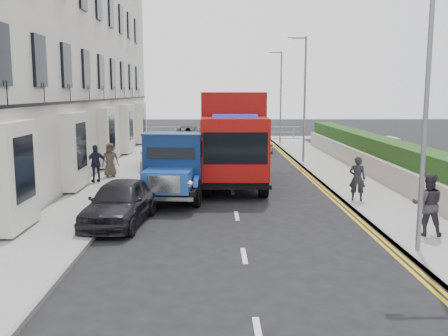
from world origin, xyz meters
The scene contains 22 objects.
ground centered at (0.00, 0.00, 0.00)m, with size 120.00×120.00×0.00m, color black.
pavement_west centered at (-5.20, 9.00, 0.06)m, with size 2.40×38.00×0.12m, color gray.
pavement_east centered at (5.30, 9.00, 0.06)m, with size 2.60×38.00×0.12m, color gray.
promenade centered at (0.00, 29.00, 0.06)m, with size 30.00×2.50×0.12m, color gray.
sea_plane centered at (0.00, 60.00, 0.00)m, with size 120.00×120.00×0.00m, color slate.
terrace_west centered at (-9.47, 13.00, 7.17)m, with size 6.31×30.20×14.25m.
garden_east centered at (7.21, 9.00, 0.90)m, with size 1.45×28.00×1.75m.
seafront_railing centered at (0.00, 28.20, 0.58)m, with size 13.00×0.08×1.11m.
lamp_near centered at (4.18, -2.00, 4.00)m, with size 1.23×0.18×7.00m.
lamp_mid centered at (4.18, 14.00, 4.00)m, with size 1.23×0.18×7.00m.
lamp_far centered at (4.18, 24.00, 4.00)m, with size 1.23×0.18×7.00m.
bedford_lorry centered at (-2.16, 4.29, 1.15)m, with size 2.58×5.44×2.49m.
red_lorry centered at (0.09, 7.98, 2.12)m, with size 2.69×7.64×3.99m.
parked_car_front centered at (-3.60, 1.09, 0.68)m, with size 1.62×4.02×1.37m, color black.
parked_car_mid centered at (-2.60, 7.00, 0.61)m, with size 1.30×3.72×1.23m, color #5579B8.
parked_car_rear centered at (-3.60, 12.00, 0.68)m, with size 1.90×4.68×1.36m, color silver.
seafront_car_left centered at (-2.65, 24.27, 0.72)m, with size 2.40×5.20×1.45m, color black.
seafront_car_right centered at (2.04, 20.00, 0.66)m, with size 1.57×3.89×1.33m, color silver.
pedestrian_east_near centered at (4.40, 3.71, 0.92)m, with size 0.58×0.38×1.60m, color black.
pedestrian_east_far centered at (5.07, -0.68, 0.98)m, with size 0.83×0.65×1.71m, color #342D37.
pedestrian_west_near centered at (-5.85, 7.65, 0.93)m, with size 0.95×0.40×1.62m, color #1C2032.
pedestrian_west_far centered at (-5.52, 9.02, 0.90)m, with size 0.76×0.50×1.57m, color #463C32.
Camera 1 is at (-0.73, -13.79, 3.99)m, focal length 40.00 mm.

